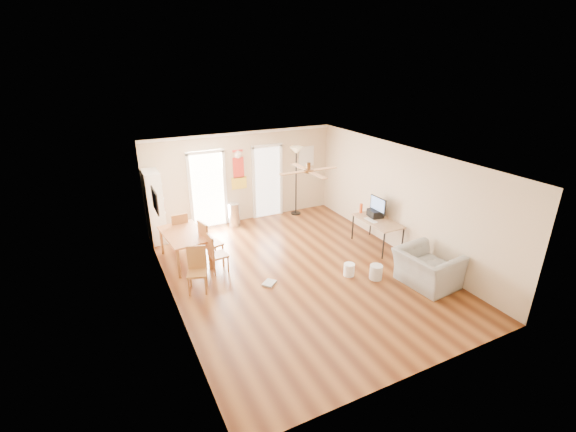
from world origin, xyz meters
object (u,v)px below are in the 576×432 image
bookshelf (154,206)px  dining_table (186,247)px  trash_can (234,215)px  dining_chair_right_a (211,241)px  dining_chair_far (179,230)px  torchiere_lamp (296,181)px  printer (375,213)px  dining_chair_right_b (218,253)px  dining_chair_near (197,271)px  computer_desk (377,233)px  wastebasket_a (349,270)px  armchair (427,268)px  wastebasket_b (376,272)px

bookshelf → dining_table: (0.39, -1.54, -0.58)m
trash_can → dining_chair_right_a: bearing=-123.4°
dining_chair_far → bookshelf: bearing=-63.8°
bookshelf → dining_table: 1.69m
torchiere_lamp → printer: size_ratio=5.77×
dining_table → dining_chair_right_b: size_ratio=1.60×
dining_chair_right_a → dining_table: bearing=50.1°
torchiere_lamp → dining_chair_near: bearing=-142.3°
bookshelf → computer_desk: size_ratio=1.42×
dining_table → trash_can: (1.72, 1.49, -0.02)m
dining_chair_right_b → dining_chair_near: 0.87m
wastebasket_a → armchair: 1.63m
computer_desk → armchair: 1.96m
wastebasket_a → wastebasket_b: (0.44, -0.38, 0.02)m
bookshelf → wastebasket_a: 5.20m
bookshelf → dining_chair_right_a: size_ratio=1.83×
trash_can → wastebasket_a: size_ratio=2.44×
dining_table → dining_chair_far: (0.03, 0.78, 0.11)m
computer_desk → printer: size_ratio=3.69×
dining_chair_far → printer: dining_chair_far is taller
computer_desk → wastebasket_b: 1.65m
dining_chair_near → wastebasket_a: bearing=3.8°
dining_chair_near → torchiere_lamp: 4.85m
torchiere_lamp → computer_desk: 3.08m
dining_chair_right_b → dining_chair_far: dining_chair_far is taller
dining_table → dining_chair_right_a: size_ratio=1.41×
dining_chair_far → wastebasket_b: dining_chair_far is taller
dining_chair_right_a → printer: bearing=-114.9°
dining_chair_right_a → dining_chair_near: 1.28m
dining_table → wastebasket_b: 4.39m
dining_chair_far → dining_chair_right_a: bearing=113.1°
dining_chair_far → armchair: (4.27, -4.07, -0.10)m
bookshelf → wastebasket_b: 5.76m
torchiere_lamp → dining_table: bearing=-157.4°
wastebasket_a → torchiere_lamp: bearing=80.2°
armchair → printer: bearing=-12.9°
dining_chair_near → wastebasket_a: size_ratio=3.38×
dining_chair_far → computer_desk: dining_chair_far is taller
dining_chair_right_b → armchair: bearing=-127.6°
bookshelf → armchair: (4.69, -4.83, -0.56)m
dining_chair_right_a → dining_chair_right_b: size_ratio=1.13×
dining_chair_near → torchiere_lamp: bearing=56.9°
dining_table → bookshelf: bearing=104.3°
trash_can → wastebasket_a: (1.35, -3.75, -0.20)m
bookshelf → armchair: bookshelf is taller
dining_chair_near → trash_can: (1.80, 2.88, -0.13)m
dining_chair_far → trash_can: dining_chair_far is taller
bookshelf → printer: size_ratio=5.23×
dining_chair_right_b → wastebasket_b: dining_chair_right_b is taller
dining_table → wastebasket_a: size_ratio=5.21×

